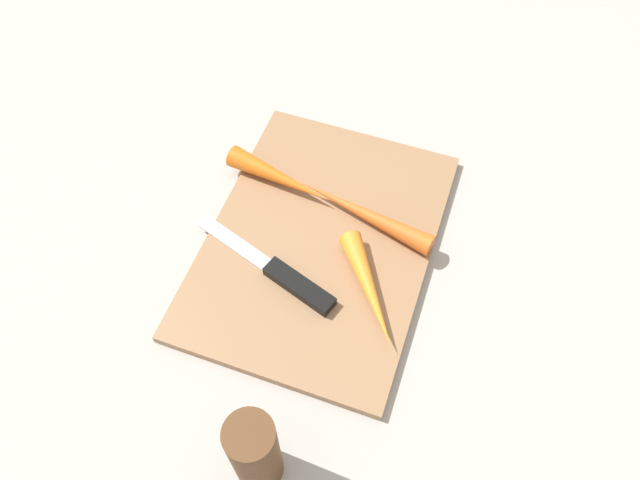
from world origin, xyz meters
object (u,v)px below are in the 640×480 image
(cutting_board, at_px, (320,243))
(carrot_longest, at_px, (364,213))
(knife, at_px, (292,281))
(carrot_medium, at_px, (369,289))
(pepper_grinder, at_px, (255,453))
(carrot_shortest, at_px, (279,177))

(cutting_board, distance_m, carrot_longest, 0.06)
(knife, xyz_separation_m, carrot_medium, (-0.01, 0.09, 0.01))
(carrot_medium, bearing_deg, knife, -115.97)
(carrot_longest, relative_size, pepper_grinder, 1.43)
(cutting_board, bearing_deg, pepper_grinder, 6.80)
(carrot_shortest, xyz_separation_m, pepper_grinder, (0.33, 0.11, 0.04))
(cutting_board, height_order, carrot_medium, carrot_medium)
(knife, relative_size, carrot_shortest, 1.38)
(knife, relative_size, carrot_longest, 1.10)
(cutting_board, bearing_deg, carrot_shortest, -129.16)
(carrot_shortest, distance_m, carrot_longest, 0.12)
(cutting_board, distance_m, knife, 0.07)
(knife, bearing_deg, pepper_grinder, 120.18)
(carrot_medium, height_order, pepper_grinder, pepper_grinder)
(knife, height_order, pepper_grinder, pepper_grinder)
(cutting_board, bearing_deg, carrot_medium, 56.22)
(carrot_medium, height_order, carrot_longest, carrot_medium)
(carrot_longest, bearing_deg, knife, 77.91)
(pepper_grinder, bearing_deg, knife, -168.14)
(carrot_shortest, distance_m, pepper_grinder, 0.35)
(cutting_board, distance_m, pepper_grinder, 0.27)
(carrot_medium, distance_m, carrot_longest, 0.10)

